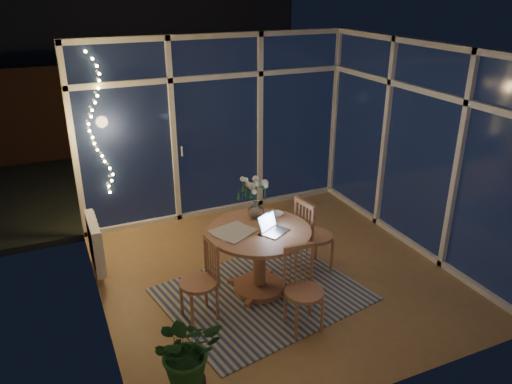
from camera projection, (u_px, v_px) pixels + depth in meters
floor at (277, 274)px, 5.97m from camera, size 4.00×4.00×0.00m
ceiling at (281, 50)px, 4.95m from camera, size 4.00×4.00×0.00m
wall_back at (217, 127)px, 7.14m from camera, size 4.00×0.04×2.60m
wall_front at (396, 257)px, 3.78m from camera, size 4.00×0.04×2.60m
wall_left at (89, 203)px, 4.71m from camera, size 0.04×4.00×2.60m
wall_right at (422, 149)px, 6.21m from camera, size 0.04×4.00×2.60m
window_wall_back at (218, 128)px, 7.11m from camera, size 4.00×0.10×2.60m
window_wall_right at (420, 150)px, 6.19m from camera, size 0.10×4.00×2.60m
radiator at (95, 243)px, 5.84m from camera, size 0.10×0.70×0.58m
fairy_lights at (97, 127)px, 6.34m from camera, size 0.24×0.10×1.85m
garden_patio at (192, 153)px, 10.39m from camera, size 12.00×6.00×0.10m
garden_fence at (159, 104)px, 10.24m from camera, size 11.00×0.08×1.80m
neighbour_roof at (138, 26)px, 12.38m from camera, size 7.00×3.00×2.20m
garden_shrubs at (145, 161)px, 8.35m from camera, size 0.90×0.90×0.90m
rug at (263, 294)px, 5.57m from camera, size 2.36×2.03×0.01m
dining_table at (259, 261)px, 5.51m from camera, size 1.32×1.32×0.77m
chair_left at (198, 281)px, 5.03m from camera, size 0.45×0.45×0.88m
chair_right at (315, 234)px, 5.87m from camera, size 0.50×0.50×0.96m
chair_front at (304, 290)px, 4.88m from camera, size 0.43×0.43×0.88m
laptop at (275, 224)px, 5.26m from camera, size 0.37×0.36×0.21m
flower_vase at (256, 209)px, 5.60m from camera, size 0.24×0.24×0.21m
bowl at (277, 214)px, 5.68m from camera, size 0.18×0.18×0.04m
newspapers at (231, 232)px, 5.29m from camera, size 0.51×0.47×0.01m
phone at (262, 234)px, 5.26m from camera, size 0.12×0.10×0.01m
potted_plant at (188, 359)px, 4.08m from camera, size 0.56×0.49×0.76m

